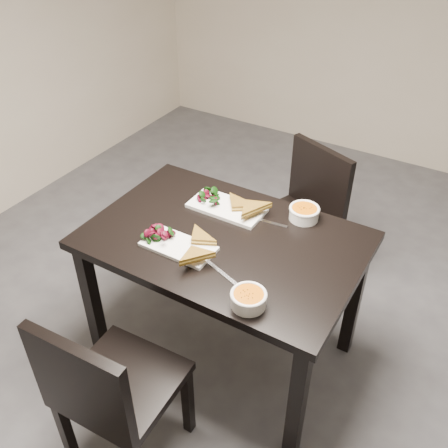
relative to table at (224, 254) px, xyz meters
name	(u,v)px	position (x,y,z in m)	size (l,w,h in m)	color
ground	(305,385)	(0.46, 0.02, -0.65)	(5.00, 5.00, 0.00)	#47474C
table	(224,254)	(0.00, 0.00, 0.00)	(1.20, 0.80, 0.75)	black
chair_near	(108,390)	(-0.07, -0.73, -0.17)	(0.44, 0.44, 0.85)	black
chair_far	(302,211)	(0.08, 0.72, -0.17)	(0.55, 0.55, 0.85)	black
plate_near	(179,246)	(-0.13, -0.17, 0.11)	(0.32, 0.16, 0.02)	white
sandwich_near	(193,243)	(-0.06, -0.15, 0.14)	(0.16, 0.12, 0.05)	olive
salad_near	(159,234)	(-0.23, -0.17, 0.14)	(0.10, 0.09, 0.04)	black
soup_bowl_near	(249,298)	(0.29, -0.31, 0.13)	(0.14, 0.14, 0.06)	white
cutlery_near	(222,273)	(0.12, -0.21, 0.10)	(0.18, 0.02, 0.00)	silver
plate_far	(227,208)	(-0.10, 0.19, 0.11)	(0.36, 0.18, 0.02)	white
sandwich_far	(237,206)	(-0.03, 0.18, 0.15)	(0.18, 0.13, 0.06)	olive
salad_far	(209,196)	(-0.20, 0.19, 0.14)	(0.11, 0.10, 0.05)	black
soup_bowl_far	(304,212)	(0.24, 0.31, 0.13)	(0.14, 0.14, 0.06)	white
cutlery_far	(269,222)	(0.12, 0.20, 0.10)	(0.18, 0.02, 0.00)	silver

